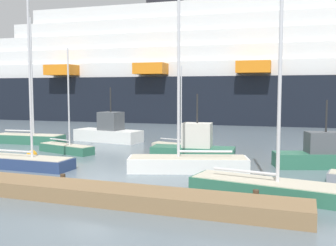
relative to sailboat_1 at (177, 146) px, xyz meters
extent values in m
plane|color=slate|center=(-1.39, -10.59, -0.38)|extent=(600.00, 600.00, 0.00)
cube|color=olive|center=(-1.39, -14.39, -0.05)|extent=(22.52, 1.90, 0.66)
cylinder|color=#423323|center=(-1.39, -13.34, 0.02)|extent=(0.24, 0.24, 0.79)
cylinder|color=#423323|center=(7.62, -13.34, 0.02)|extent=(0.24, 0.24, 0.79)
cube|color=#BCB29E|center=(-0.01, 0.00, -0.11)|extent=(4.34, 1.85, 0.54)
cube|color=beige|center=(-0.01, 0.00, 0.19)|extent=(4.15, 1.74, 0.04)
cylinder|color=silver|center=(0.32, -0.07, 3.20)|extent=(0.10, 0.10, 6.07)
cylinder|color=silver|center=(-0.60, 0.13, 0.52)|extent=(1.88, 0.49, 0.08)
cube|color=#2D6B51|center=(-13.90, -0.26, 0.01)|extent=(6.56, 2.38, 0.77)
cube|color=beige|center=(-13.90, -0.26, 0.42)|extent=(6.29, 2.21, 0.04)
cylinder|color=silver|center=(-13.39, -0.21, 5.53)|extent=(0.15, 0.15, 10.26)
cylinder|color=silver|center=(-14.83, -0.33, 0.75)|extent=(2.89, 0.37, 0.12)
cube|color=#2D6B51|center=(7.77, -11.05, -0.05)|extent=(7.01, 3.11, 0.65)
cube|color=beige|center=(7.77, -11.05, 0.29)|extent=(6.72, 2.90, 0.04)
cylinder|color=silver|center=(8.30, -11.14, 6.63)|extent=(0.16, 0.16, 12.71)
cylinder|color=silver|center=(6.80, -10.88, 0.62)|extent=(3.02, 0.65, 0.13)
cube|color=white|center=(2.99, -7.22, 0.04)|extent=(7.17, 3.82, 0.84)
cube|color=beige|center=(2.99, -7.22, 0.49)|extent=(6.86, 3.60, 0.04)
cylinder|color=silver|center=(2.46, -7.39, 6.05)|extent=(0.17, 0.17, 11.17)
cylinder|color=silver|center=(3.95, -6.92, 0.82)|extent=(3.02, 1.07, 0.13)
cube|color=navy|center=(-6.60, -9.58, -0.04)|extent=(5.98, 1.77, 0.67)
cube|color=beige|center=(-6.60, -9.58, 0.31)|extent=(5.74, 1.63, 0.04)
cylinder|color=silver|center=(-6.12, -9.58, 5.85)|extent=(0.14, 0.14, 11.11)
cylinder|color=silver|center=(-7.47, -9.58, 0.64)|extent=(2.69, 0.12, 0.11)
cube|color=#2D6B51|center=(-7.66, -3.73, -0.07)|extent=(5.05, 2.44, 0.61)
cube|color=beige|center=(-7.66, -3.73, 0.25)|extent=(4.83, 2.30, 0.04)
cylinder|color=silver|center=(-7.28, -3.83, 3.86)|extent=(0.12, 0.12, 7.24)
cylinder|color=silver|center=(-8.35, -3.54, 0.58)|extent=(2.16, 0.68, 0.09)
cube|color=white|center=(-7.84, 3.32, 0.16)|extent=(6.69, 3.13, 1.08)
cube|color=#4C5156|center=(-7.52, 3.27, 1.53)|extent=(2.17, 1.95, 1.66)
cylinder|color=#262626|center=(-7.52, 3.27, 3.48)|extent=(0.13, 0.13, 2.25)
cube|color=#2D6B51|center=(10.34, -3.34, 0.08)|extent=(5.85, 3.41, 0.91)
cube|color=#4C5156|center=(10.60, -3.25, 1.18)|extent=(2.59, 1.98, 1.29)
cylinder|color=#262626|center=(10.60, -3.25, 2.80)|extent=(0.11, 0.11, 1.95)
cube|color=#2D6B51|center=(1.91, -2.34, -0.01)|extent=(6.01, 2.42, 0.73)
cube|color=silver|center=(2.20, -2.31, 1.21)|extent=(2.14, 1.61, 1.71)
cylinder|color=#262626|center=(2.20, -2.31, 3.08)|extent=(0.12, 0.12, 2.05)
sphere|color=orange|center=(-8.00, -7.24, -0.02)|extent=(0.71, 0.71, 0.71)
cylinder|color=black|center=(-8.00, -7.24, 0.78)|extent=(0.06, 0.06, 0.90)
cube|color=black|center=(9.44, 32.22, 2.93)|extent=(121.13, 22.90, 6.62)
cube|color=white|center=(9.44, 32.22, 7.33)|extent=(111.40, 20.40, 2.17)
cube|color=white|center=(9.44, 32.22, 9.50)|extent=(104.72, 19.17, 2.17)
cube|color=white|center=(9.44, 32.22, 11.67)|extent=(98.03, 17.95, 2.17)
cube|color=white|center=(9.44, 32.22, 13.83)|extent=(91.35, 16.73, 2.17)
cube|color=white|center=(9.44, 32.22, 16.00)|extent=(84.67, 15.50, 2.17)
cube|color=orange|center=(-25.20, 21.69, 7.33)|extent=(4.50, 3.59, 1.52)
cube|color=orange|center=(-11.17, 22.40, 7.33)|extent=(4.50, 3.59, 1.52)
cube|color=orange|center=(2.87, 23.11, 7.33)|extent=(4.50, 3.59, 1.52)
camera|label=1|loc=(9.41, -29.04, 4.39)|focal=42.12mm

